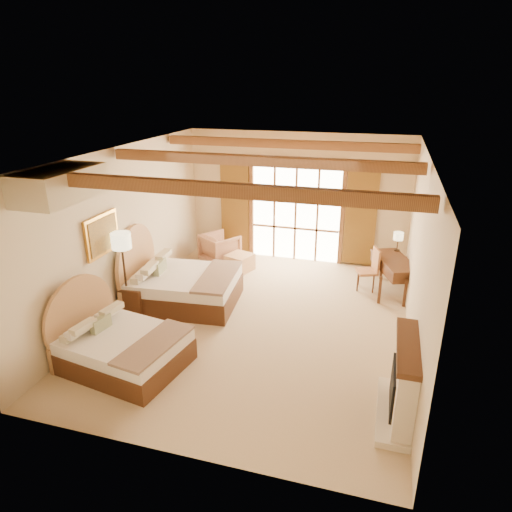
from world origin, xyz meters
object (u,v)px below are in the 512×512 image
at_px(bed_far, 177,283).
at_px(armchair, 220,248).
at_px(desk, 393,275).
at_px(bed_near, 116,344).
at_px(nightstand, 136,299).

distance_m(bed_far, armchair, 2.31).
distance_m(bed_far, desk, 4.64).
bearing_deg(desk, bed_near, -157.75).
height_order(bed_near, desk, bed_near).
relative_size(bed_far, desk, 1.50).
distance_m(nightstand, desk, 5.45).
bearing_deg(bed_near, nightstand, 119.70).
xyz_separation_m(bed_near, desk, (4.27, 4.09, 0.03)).
height_order(bed_near, bed_far, bed_far).
xyz_separation_m(armchair, desk, (4.21, -0.56, 0.03)).
height_order(nightstand, armchair, armchair).
distance_m(bed_near, nightstand, 1.78).
xyz_separation_m(nightstand, desk, (4.88, 2.42, 0.11)).
bearing_deg(nightstand, bed_near, -67.34).
height_order(bed_near, armchair, bed_near).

